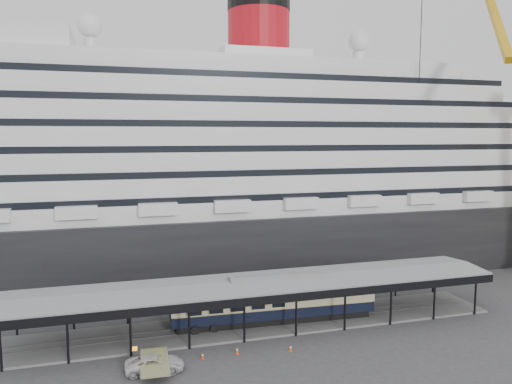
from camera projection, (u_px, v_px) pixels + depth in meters
ground at (273, 342)px, 52.23m from camera, size 200.00×200.00×0.00m
cruise_ship at (212, 155)px, 80.67m from camera, size 130.00×30.00×43.90m
platform_canopy at (259, 305)px, 56.72m from camera, size 56.00×9.18×5.30m
port_truck at (155, 364)px, 45.65m from camera, size 5.50×2.78×1.49m
pullman_carriage at (274, 300)px, 57.17m from camera, size 23.76×4.15×23.21m
traffic_cone_left at (203, 356)px, 48.32m from camera, size 0.36×0.36×0.66m
traffic_cone_mid at (237, 351)px, 49.42m from camera, size 0.36×0.36×0.70m
traffic_cone_right at (291, 348)px, 50.05m from camera, size 0.39×0.39×0.66m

